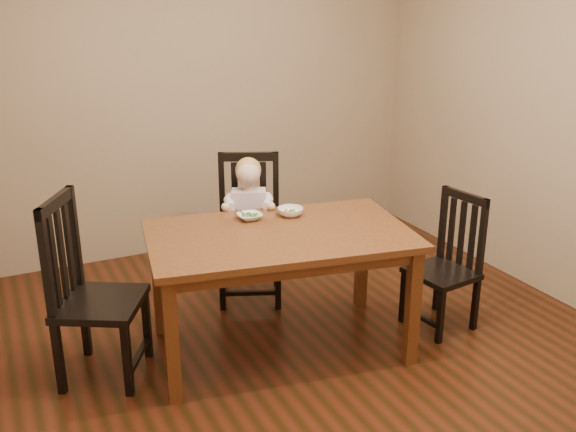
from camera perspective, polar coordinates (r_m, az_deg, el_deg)
name	(u,v)px	position (r m, az deg, el deg)	size (l,w,h in m)	color
room	(305,140)	(3.66, 1.56, 6.80)	(4.01, 4.01, 2.71)	#481D0F
dining_table	(280,246)	(3.87, -0.76, -2.70)	(1.70, 1.19, 0.78)	#522513
chair_child	(250,231)	(4.66, -3.44, -1.31)	(0.59, 0.58, 1.06)	black
chair_left	(90,293)	(3.83, -17.17, -6.57)	(0.62, 0.63, 1.10)	black
chair_right	(447,264)	(4.38, 13.94, -4.18)	(0.43, 0.44, 0.92)	black
toddler	(249,215)	(4.56, -3.48, 0.09)	(0.32, 0.40, 0.55)	silver
bowl_peas	(250,217)	(4.05, -3.43, -0.05)	(0.15, 0.15, 0.04)	white
bowl_veg	(290,212)	(4.11, 0.22, 0.38)	(0.17, 0.17, 0.05)	white
fork	(244,214)	(4.02, -3.93, 0.15)	(0.09, 0.09, 0.04)	silver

